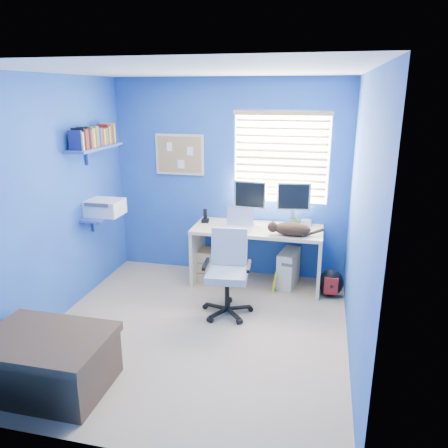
% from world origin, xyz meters
% --- Properties ---
extents(floor, '(3.00, 3.20, 0.00)m').
position_xyz_m(floor, '(0.00, 0.00, 0.00)').
color(floor, tan).
rests_on(floor, ground).
extents(ceiling, '(3.00, 3.20, 0.00)m').
position_xyz_m(ceiling, '(0.00, 0.00, 2.50)').
color(ceiling, white).
rests_on(ceiling, wall_back).
extents(wall_back, '(3.00, 0.01, 2.50)m').
position_xyz_m(wall_back, '(0.00, 1.60, 1.25)').
color(wall_back, blue).
rests_on(wall_back, ground).
extents(wall_front, '(3.00, 0.01, 2.50)m').
position_xyz_m(wall_front, '(0.00, -1.60, 1.25)').
color(wall_front, blue).
rests_on(wall_front, ground).
extents(wall_left, '(0.01, 3.20, 2.50)m').
position_xyz_m(wall_left, '(-1.50, 0.00, 1.25)').
color(wall_left, blue).
rests_on(wall_left, ground).
extents(wall_right, '(0.01, 3.20, 2.50)m').
position_xyz_m(wall_right, '(1.50, 0.00, 1.25)').
color(wall_right, blue).
rests_on(wall_right, ground).
extents(desk, '(1.56, 0.65, 0.74)m').
position_xyz_m(desk, '(0.43, 1.26, 0.37)').
color(desk, tan).
rests_on(desk, floor).
extents(laptop, '(0.33, 0.26, 0.22)m').
position_xyz_m(laptop, '(0.21, 1.15, 0.85)').
color(laptop, silver).
rests_on(laptop, desk).
extents(monitor_left, '(0.41, 0.16, 0.54)m').
position_xyz_m(monitor_left, '(0.30, 1.43, 1.01)').
color(monitor_left, silver).
rests_on(monitor_left, desk).
extents(monitor_right, '(0.41, 0.18, 0.54)m').
position_xyz_m(monitor_right, '(0.83, 1.45, 1.01)').
color(monitor_right, silver).
rests_on(monitor_right, desk).
extents(phone, '(0.10, 0.12, 0.17)m').
position_xyz_m(phone, '(-0.25, 1.35, 0.82)').
color(phone, black).
rests_on(phone, desk).
extents(mug, '(0.10, 0.09, 0.10)m').
position_xyz_m(mug, '(0.86, 1.41, 0.79)').
color(mug, '#3F8B3D').
rests_on(mug, desk).
extents(cd_spindle, '(0.13, 0.13, 0.07)m').
position_xyz_m(cd_spindle, '(1.00, 1.49, 0.78)').
color(cd_spindle, silver).
rests_on(cd_spindle, desk).
extents(cat, '(0.44, 0.26, 0.15)m').
position_xyz_m(cat, '(0.86, 1.07, 0.82)').
color(cat, black).
rests_on(cat, desk).
extents(tower_pc, '(0.26, 0.47, 0.45)m').
position_xyz_m(tower_pc, '(0.82, 1.31, 0.23)').
color(tower_pc, beige).
rests_on(tower_pc, floor).
extents(drawer_boxes, '(0.35, 0.28, 0.41)m').
position_xyz_m(drawer_boxes, '(-0.15, 1.25, 0.20)').
color(drawer_boxes, tan).
rests_on(drawer_boxes, floor).
extents(yellow_book, '(0.03, 0.17, 0.24)m').
position_xyz_m(yellow_book, '(0.68, 1.11, 0.12)').
color(yellow_book, yellow).
rests_on(yellow_book, floor).
extents(backpack, '(0.30, 0.23, 0.34)m').
position_xyz_m(backpack, '(1.34, 1.11, 0.17)').
color(backpack, black).
rests_on(backpack, floor).
extents(bed_corner, '(0.97, 0.69, 0.46)m').
position_xyz_m(bed_corner, '(-0.91, -1.11, 0.23)').
color(bed_corner, '#4B3425').
rests_on(bed_corner, floor).
extents(office_chair, '(0.58, 0.58, 0.91)m').
position_xyz_m(office_chair, '(0.23, 0.47, 0.34)').
color(office_chair, black).
rests_on(office_chair, floor).
extents(window_blinds, '(1.15, 0.05, 1.10)m').
position_xyz_m(window_blinds, '(0.65, 1.57, 1.55)').
color(window_blinds, white).
rests_on(window_blinds, ground).
extents(corkboard, '(0.64, 0.02, 0.52)m').
position_xyz_m(corkboard, '(-0.65, 1.58, 1.55)').
color(corkboard, tan).
rests_on(corkboard, ground).
extents(wall_shelves, '(0.42, 0.90, 1.05)m').
position_xyz_m(wall_shelves, '(-1.35, 0.75, 1.43)').
color(wall_shelves, '#374DA9').
rests_on(wall_shelves, ground).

